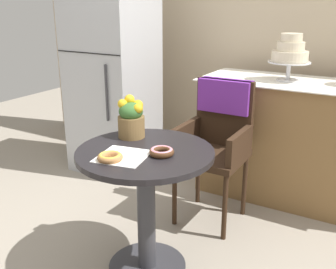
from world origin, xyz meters
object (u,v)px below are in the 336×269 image
cafe_table (146,187)px  tiered_cake_stand (290,53)px  donut_front (162,151)px  refrigerator (113,74)px  donut_mid (110,157)px  wicker_chair (218,128)px  flower_vase (131,118)px

cafe_table → tiered_cake_stand: tiered_cake_stand is taller
donut_front → refrigerator: size_ratio=0.07×
cafe_table → donut_mid: (-0.07, -0.20, 0.23)m
donut_front → refrigerator: (-1.16, 1.12, 0.11)m
donut_front → donut_mid: (-0.18, -0.19, 0.00)m
wicker_chair → cafe_table: bearing=-102.8°
cafe_table → wicker_chair: size_ratio=0.75×
donut_mid → refrigerator: (-0.98, 1.30, 0.11)m
refrigerator → flower_vase: bearing=-47.9°
donut_mid → flower_vase: bearing=108.1°
wicker_chair → refrigerator: (-1.14, 0.34, 0.21)m
donut_front → donut_mid: size_ratio=1.01×
donut_mid → tiered_cake_stand: size_ratio=0.37×
donut_front → refrigerator: refrigerator is taller
cafe_table → wicker_chair: 0.78m
cafe_table → refrigerator: size_ratio=0.42×
cafe_table → wicker_chair: wicker_chair is taller
tiered_cake_stand → refrigerator: size_ratio=0.20×
flower_vase → donut_mid: bearing=-71.9°
donut_front → tiered_cake_stand: bearing=78.2°
refrigerator → wicker_chair: bearing=-16.5°
flower_vase → wicker_chair: bearing=66.8°
cafe_table → tiered_cake_stand: bearing=73.5°
wicker_chair → donut_mid: wicker_chair is taller
refrigerator → donut_front: bearing=-43.9°
refrigerator → donut_mid: bearing=-53.0°
donut_mid → flower_vase: size_ratio=0.52×
wicker_chair → donut_mid: size_ratio=7.69×
tiered_cake_stand → refrigerator: bearing=-172.1°
flower_vase → refrigerator: 1.30m
flower_vase → refrigerator: (-0.87, 0.96, 0.02)m
flower_vase → tiered_cake_stand: bearing=64.0°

